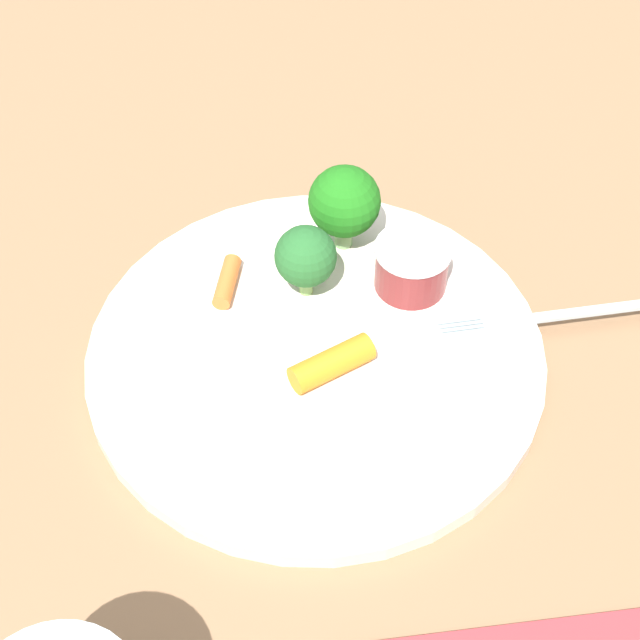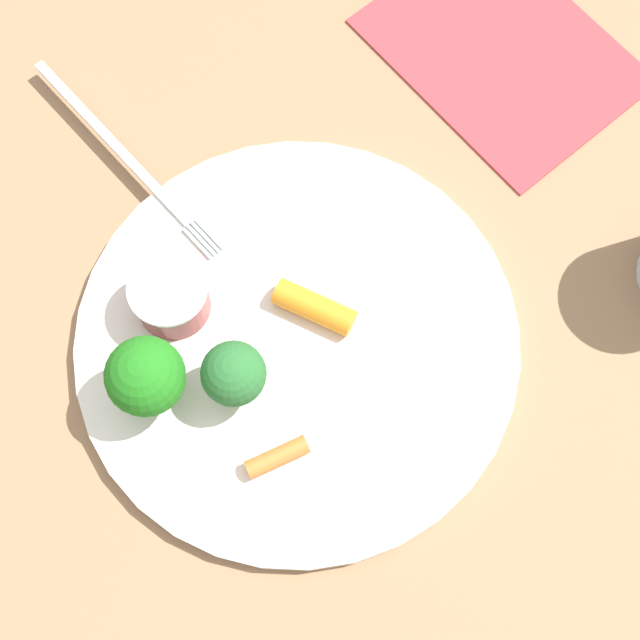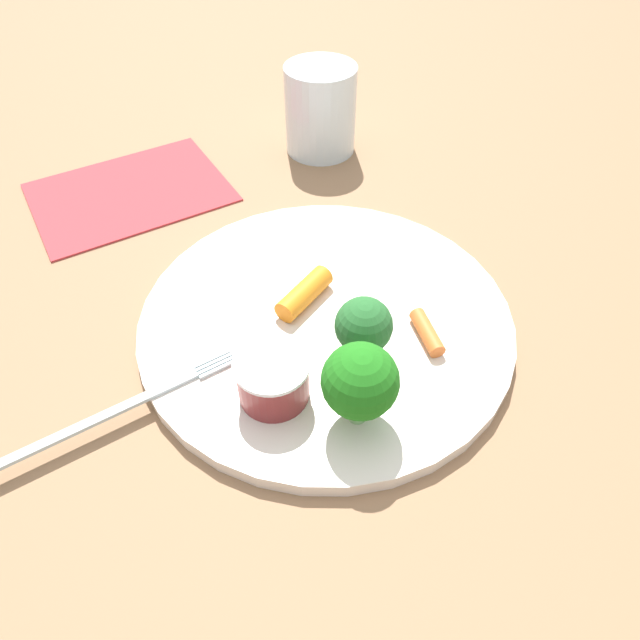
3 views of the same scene
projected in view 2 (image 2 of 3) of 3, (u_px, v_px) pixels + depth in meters
The scene contains 9 objects.
ground_plane at pixel (298, 345), 0.60m from camera, with size 2.40×2.40×0.00m, color #8B6647.
plate at pixel (297, 342), 0.60m from camera, with size 0.28×0.28×0.01m, color silver.
sauce_cup at pixel (171, 297), 0.58m from camera, with size 0.05×0.05×0.03m.
broccoli_floret_0 at pixel (234, 374), 0.55m from camera, with size 0.04×0.04×0.05m.
broccoli_floret_1 at pixel (145, 376), 0.55m from camera, with size 0.05×0.05×0.06m.
carrot_stick_0 at pixel (277, 457), 0.56m from camera, with size 0.01×0.01×0.04m, color orange.
carrot_stick_1 at pixel (308, 304), 0.59m from camera, with size 0.02×0.02×0.05m, color orange.
fork at pixel (128, 159), 0.63m from camera, with size 0.19×0.07×0.00m.
napkin at pixel (502, 50), 0.67m from camera, with size 0.18×0.14×0.00m, color #B7353A.
Camera 2 is at (-0.10, 0.14, 0.58)m, focal length 52.70 mm.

